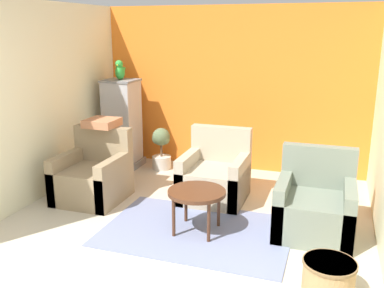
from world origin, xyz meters
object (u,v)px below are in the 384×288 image
(armchair_right, at_px, (315,208))
(birdcage, at_px, (122,125))
(coffee_table, at_px, (197,195))
(wicker_basket, at_px, (329,276))
(parrot, at_px, (120,71))
(potted_plant, at_px, (161,147))
(armchair_left, at_px, (93,177))
(armchair_middle, at_px, (215,177))

(armchair_right, height_order, birdcage, birdcage)
(coffee_table, bearing_deg, wicker_basket, -26.99)
(parrot, bearing_deg, coffee_table, -44.89)
(birdcage, height_order, wicker_basket, birdcage)
(potted_plant, height_order, wicker_basket, potted_plant)
(armchair_right, distance_m, birdcage, 3.33)
(armchair_right, bearing_deg, armchair_left, 178.32)
(birdcage, bearing_deg, armchair_right, -25.34)
(potted_plant, bearing_deg, wicker_basket, -45.14)
(armchair_middle, xyz_separation_m, potted_plant, (-1.12, 0.92, 0.06))
(parrot, relative_size, potted_plant, 0.46)
(armchair_right, xyz_separation_m, armchair_middle, (-1.25, 0.57, 0.00))
(coffee_table, bearing_deg, potted_plant, 122.44)
(armchair_right, bearing_deg, potted_plant, 147.83)
(potted_plant, relative_size, wicker_basket, 1.47)
(coffee_table, distance_m, birdcage, 2.56)
(birdcage, distance_m, wicker_basket, 4.06)
(coffee_table, xyz_separation_m, armchair_right, (1.18, 0.38, -0.13))
(armchair_right, bearing_deg, armchair_middle, 155.40)
(armchair_middle, bearing_deg, wicker_basket, -48.95)
(armchair_right, relative_size, wicker_basket, 2.02)
(birdcage, distance_m, parrot, 0.83)
(birdcage, height_order, potted_plant, birdcage)
(armchair_left, height_order, wicker_basket, armchair_left)
(birdcage, relative_size, potted_plant, 2.12)
(potted_plant, bearing_deg, armchair_middle, -39.38)
(coffee_table, relative_size, birdcage, 0.45)
(coffee_table, relative_size, parrot, 2.07)
(armchair_left, bearing_deg, armchair_middle, 18.69)
(birdcage, distance_m, potted_plant, 0.70)
(coffee_table, distance_m, armchair_middle, 0.97)
(coffee_table, distance_m, parrot, 2.76)
(potted_plant, bearing_deg, parrot, -172.93)
(armchair_left, bearing_deg, coffee_table, -16.65)
(armchair_left, height_order, potted_plant, armchair_left)
(parrot, xyz_separation_m, wicker_basket, (3.17, -2.49, -1.35))
(coffee_table, bearing_deg, armchair_left, 163.35)
(armchair_right, xyz_separation_m, wicker_basket, (0.18, -1.07, -0.13))
(parrot, bearing_deg, birdcage, -90.00)
(armchair_right, bearing_deg, birdcage, 154.66)
(coffee_table, relative_size, armchair_middle, 0.69)
(coffee_table, relative_size, armchair_left, 0.69)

